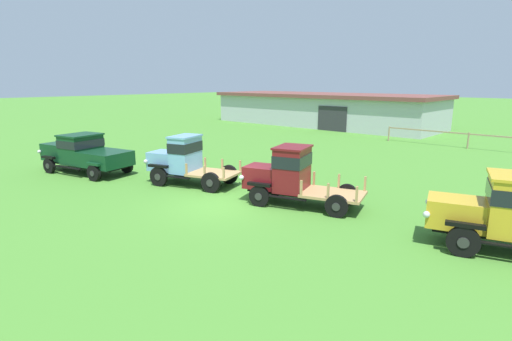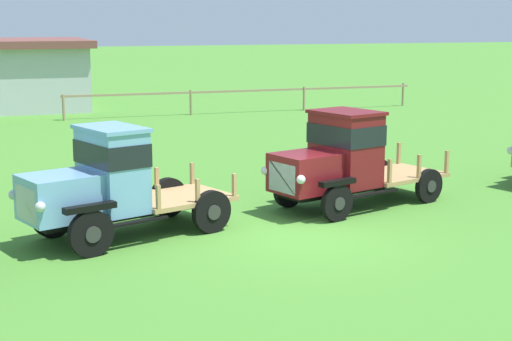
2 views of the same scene
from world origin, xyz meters
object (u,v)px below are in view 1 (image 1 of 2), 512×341
farm_shed (323,109)px  vintage_truck_second_in_line (183,159)px  vintage_truck_midrow_center (289,174)px  vintage_truck_foreground_near (84,153)px

farm_shed → vintage_truck_second_in_line: size_ratio=5.31×
farm_shed → vintage_truck_second_in_line: bearing=-70.2°
vintage_truck_midrow_center → vintage_truck_foreground_near: bearing=-165.4°
vintage_truck_foreground_near → vintage_truck_second_in_line: bearing=20.0°
farm_shed → vintage_truck_midrow_center: size_ratio=4.99×
vintage_truck_second_in_line → farm_shed: bearing=109.8°
vintage_truck_midrow_center → farm_shed: bearing=120.7°
vintage_truck_second_in_line → vintage_truck_midrow_center: size_ratio=0.94×
vintage_truck_foreground_near → vintage_truck_midrow_center: (11.45, 2.98, 0.12)m
farm_shed → vintage_truck_second_in_line: farm_shed is taller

